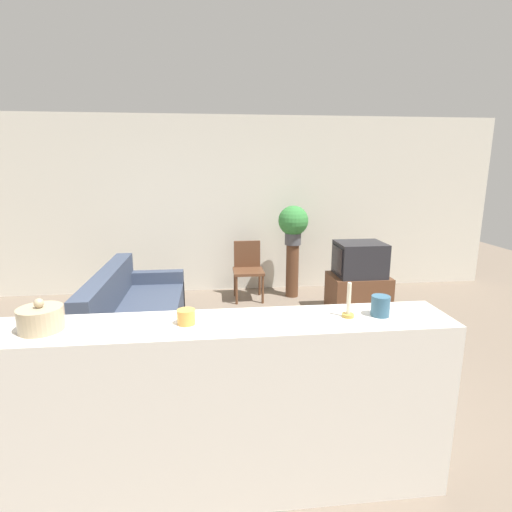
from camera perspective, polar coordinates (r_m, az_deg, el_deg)
The scene contains 13 objects.
ground_plane at distance 3.42m, azimuth -5.00°, elevation -22.15°, with size 14.00×14.00×0.00m, color #756656.
wall_back at distance 6.27m, azimuth -6.10°, elevation 7.15°, with size 9.00×0.06×2.70m.
couch at distance 4.78m, azimuth -16.86°, elevation -8.33°, with size 0.87×2.00×0.81m.
tv_stand at distance 5.54m, azimuth 14.33°, elevation -5.37°, with size 0.76×0.57×0.54m.
television at distance 5.41m, azimuth 14.55°, elevation -0.42°, with size 0.62×0.52×0.44m.
wooden_chair at distance 5.94m, azimuth -1.17°, elevation -1.57°, with size 0.44×0.44×0.86m.
plant_stand at distance 6.08m, azimuth 5.20°, elevation -2.09°, with size 0.19×0.19×0.81m.
potted_plant at distance 5.93m, azimuth 5.34°, elevation 4.78°, with size 0.44×0.44×0.58m.
foreground_counter at distance 2.55m, azimuth -4.81°, elevation -20.90°, with size 2.68×0.44×1.09m.
decorative_bowl at distance 2.44m, azimuth -28.39°, elevation -7.88°, with size 0.23×0.23×0.18m.
candle_jar at distance 2.28m, azimuth -9.94°, elevation -8.55°, with size 0.10×0.10×0.08m.
candlestick at distance 2.40m, azimuth 13.06°, elevation -7.03°, with size 0.07×0.07×0.21m.
coffee_tin at distance 2.47m, azimuth 17.35°, elevation -6.81°, with size 0.11×0.11×0.12m.
Camera 1 is at (-0.04, -2.81, 1.96)m, focal length 28.00 mm.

